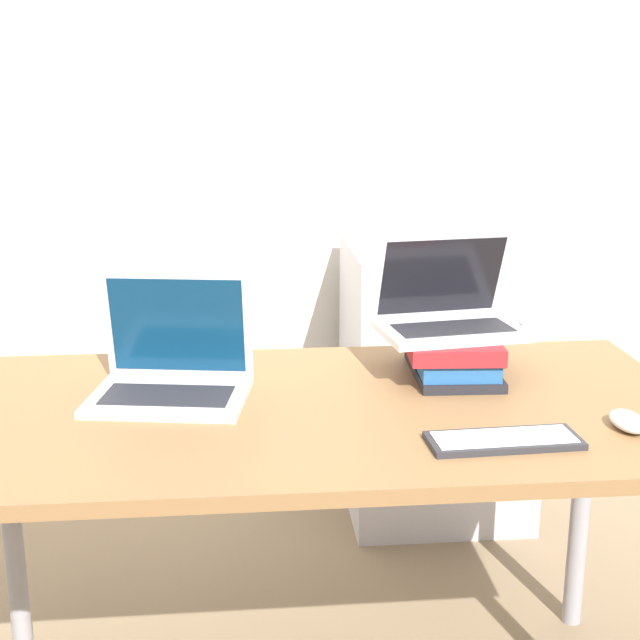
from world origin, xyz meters
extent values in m
cube|color=silver|center=(0.00, 1.83, 1.35)|extent=(8.00, 0.05, 2.70)
cube|color=brown|center=(0.00, 0.40, 0.76)|extent=(1.57, 0.80, 0.03)
cylinder|color=gray|center=(-0.72, 0.74, 0.37)|extent=(0.05, 0.05, 0.75)
cylinder|color=gray|center=(0.72, 0.74, 0.37)|extent=(0.05, 0.05, 0.75)
cube|color=silver|center=(-0.30, 0.45, 0.78)|extent=(0.35, 0.29, 0.02)
cube|color=#232328|center=(-0.30, 0.44, 0.79)|extent=(0.28, 0.17, 0.00)
cube|color=silver|center=(-0.28, 0.55, 0.91)|extent=(0.32, 0.09, 0.24)
cube|color=#0A2D4C|center=(-0.29, 0.55, 0.91)|extent=(0.29, 0.08, 0.21)
cube|color=black|center=(0.32, 0.56, 0.79)|extent=(0.19, 0.28, 0.02)
cube|color=#235693|center=(0.32, 0.57, 0.82)|extent=(0.18, 0.28, 0.04)
cube|color=maroon|center=(0.31, 0.56, 0.85)|extent=(0.22, 0.28, 0.04)
cube|color=silver|center=(0.32, 0.56, 0.88)|extent=(0.34, 0.26, 0.02)
cube|color=#232328|center=(0.32, 0.55, 0.89)|extent=(0.27, 0.15, 0.00)
cube|color=silver|center=(0.31, 0.64, 0.99)|extent=(0.32, 0.12, 0.21)
cube|color=black|center=(0.31, 0.63, 0.99)|extent=(0.29, 0.10, 0.18)
cube|color=#28282D|center=(0.32, 0.17, 0.78)|extent=(0.28, 0.12, 0.01)
cube|color=silver|center=(0.32, 0.17, 0.79)|extent=(0.26, 0.09, 0.00)
ellipsoid|color=white|center=(0.58, 0.21, 0.79)|extent=(0.06, 0.11, 0.03)
cube|color=silver|center=(0.49, 1.46, 0.45)|extent=(0.58, 0.56, 0.90)
cube|color=#4C4C51|center=(0.67, 1.17, 0.50)|extent=(0.02, 0.02, 0.45)
camera|label=1|loc=(-0.15, -1.31, 1.42)|focal=50.00mm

